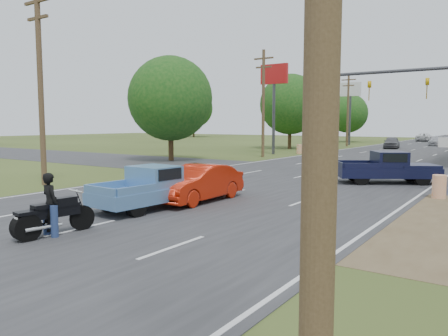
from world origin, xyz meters
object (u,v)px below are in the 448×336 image
Objects in this scene: distant_car_silver at (437,141)px; navy_pickup at (389,167)px; red_convertible at (199,183)px; rider at (50,206)px; motorcycle at (48,218)px; distant_car_grey at (392,143)px; distant_car_white at (424,137)px; blue_pickup at (155,187)px.

navy_pickup is at bearing -84.45° from distant_car_silver.
navy_pickup reaches higher than red_convertible.
rider reaches higher than navy_pickup.
distant_car_silver is (0.69, 61.94, 0.12)m from motorcycle.
distant_car_silver is at bearing 88.96° from red_convertible.
rider reaches higher than distant_car_grey.
distant_car_grey is 11.60m from distant_car_silver.
distant_car_white is at bearing 100.64° from motorcycle.
navy_pickup is 35.07m from distant_car_grey.
blue_pickup is 1.10× the size of distant_car_grey.
distant_car_silver is (1.20, 57.13, -0.13)m from blue_pickup.
red_convertible reaches higher than distant_car_silver.
distant_car_silver is at bearing -82.72° from rider.
distant_car_silver reaches higher than motorcycle.
red_convertible is 0.84× the size of navy_pickup.
motorcycle is at bearing 90.66° from distant_car_white.
motorcycle is 0.46× the size of distant_car_white.
navy_pickup is (5.04, 16.72, 0.00)m from rider.
distant_car_white is (-8.74, 60.68, -0.13)m from navy_pickup.
distant_car_grey is 0.97× the size of distant_car_silver.
navy_pickup is at bearing 96.13° from distant_car_white.
blue_pickup is 46.19m from distant_car_grey.
blue_pickup is 57.14m from distant_car_silver.
red_convertible is 55.17m from distant_car_silver.
distant_car_grey is at bearing 161.32° from navy_pickup.
blue_pickup is (-0.55, -1.97, 0.06)m from red_convertible.
rider is 0.37× the size of distant_car_silver.
rider is (0.01, 0.07, 0.31)m from motorcycle.
distant_car_grey reaches higher than distant_car_white.
motorcycle is 0.45× the size of navy_pickup.
distant_car_grey reaches higher than distant_car_silver.
blue_pickup is at bearing 103.90° from motorcycle.
distant_car_silver is (0.65, 55.16, -0.07)m from red_convertible.
motorcycle is 51.02m from distant_car_grey.
motorcycle is 0.32m from rider.
red_convertible is at bearing -82.39° from rider.
blue_pickup reaches higher than distant_car_white.
motorcycle is 0.54× the size of distant_car_grey.
rider is (-0.03, -6.71, 0.11)m from red_convertible.
blue_pickup is 1.06× the size of distant_car_silver.
distant_car_white is (-4.38, 15.54, 0.05)m from distant_car_silver.
distant_car_grey is at bearing -108.35° from distant_car_silver.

